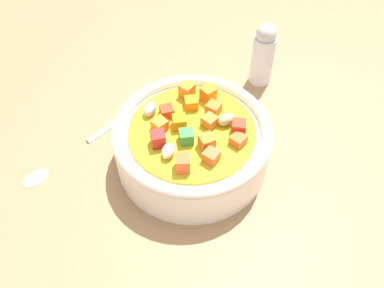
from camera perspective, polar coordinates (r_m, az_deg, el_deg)
The scene contains 4 objects.
ground_plane at distance 50.16cm, azimuth 0.00°, elevation -2.87°, with size 140.00×140.00×2.00cm, color #9E754F.
soup_bowl_main at distance 46.94cm, azimuth 0.00°, elevation 0.18°, with size 17.25×17.25×6.92cm.
spoon at distance 52.83cm, azimuth -12.41°, elevation 1.50°, with size 21.67×10.01×0.74cm.
pepper_shaker at distance 56.85cm, azimuth 9.52°, elevation 11.80°, with size 2.91×2.91×8.89cm.
Camera 1 is at (28.28, 10.88, 38.97)cm, focal length 39.79 mm.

